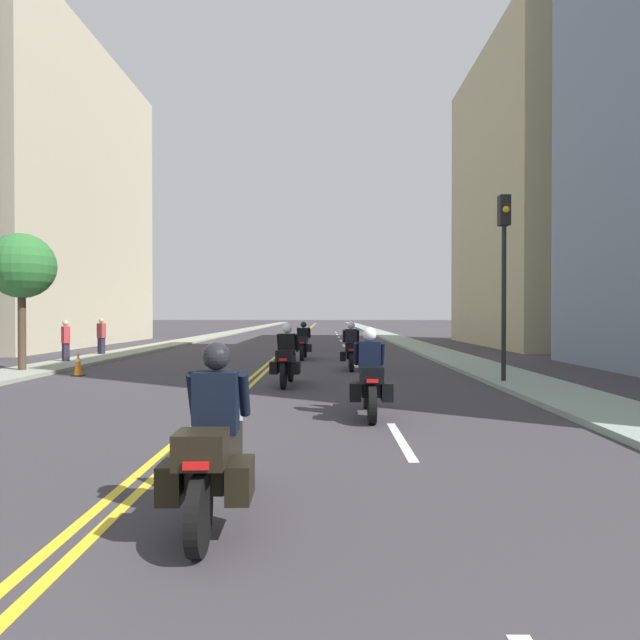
{
  "coord_description": "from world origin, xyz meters",
  "views": [
    {
      "loc": [
        2.09,
        0.12,
        1.89
      ],
      "look_at": [
        1.93,
        16.37,
        1.72
      ],
      "focal_mm": 29.59,
      "sensor_mm": 36.0,
      "label": 1
    }
  ],
  "objects": [
    {
      "name": "traffic_light_near",
      "position": [
        6.85,
        14.17,
        3.46
      ],
      "size": [
        0.28,
        0.38,
        5.05
      ],
      "color": "black",
      "rests_on": "ground"
    },
    {
      "name": "motorcycle_3",
      "position": [
        2.98,
        18.11,
        0.65
      ],
      "size": [
        0.77,
        2.2,
        1.65
      ],
      "rotation": [
        0.0,
        0.0,
        -0.03
      ],
      "color": "black",
      "rests_on": "ground"
    },
    {
      "name": "building_right_1",
      "position": [
        14.57,
        32.25,
        8.87
      ],
      "size": [
        6.2,
        14.31,
        17.74
      ],
      "color": "tan",
      "rests_on": "ground"
    },
    {
      "name": "lane_dashes_white",
      "position": [
        3.22,
        29.0,
        0.0
      ],
      "size": [
        0.14,
        56.4,
        0.01
      ],
      "color": "silver",
      "rests_on": "ground"
    },
    {
      "name": "centreline_yellow_outer",
      "position": [
        0.12,
        48.0,
        0.0
      ],
      "size": [
        0.12,
        132.0,
        0.01
      ],
      "primitive_type": "cube",
      "color": "yellow",
      "rests_on": "ground"
    },
    {
      "name": "ground_plane",
      "position": [
        0.0,
        48.0,
        0.0
      ],
      "size": [
        264.0,
        264.0,
        0.0
      ],
      "primitive_type": "plane",
      "color": "#39353A"
    },
    {
      "name": "pedestrian_0",
      "position": [
        -7.76,
        19.98,
        0.86
      ],
      "size": [
        0.41,
        0.41,
        1.66
      ],
      "rotation": [
        0.0,
        0.0,
        2.32
      ],
      "color": "#282332",
      "rests_on": "ground"
    },
    {
      "name": "motorcycle_0",
      "position": [
        1.09,
        4.87,
        0.67
      ],
      "size": [
        0.77,
        2.21,
        1.63
      ],
      "rotation": [
        0.0,
        0.0,
        0.03
      ],
      "color": "black",
      "rests_on": "ground"
    },
    {
      "name": "sidewalk_right",
      "position": [
        7.46,
        48.0,
        0.06
      ],
      "size": [
        2.03,
        144.0,
        0.12
      ],
      "primitive_type": "cube",
      "color": "gray",
      "rests_on": "ground"
    },
    {
      "name": "motorcycle_4",
      "position": [
        1.17,
        22.24,
        0.64
      ],
      "size": [
        0.78,
        2.3,
        1.59
      ],
      "rotation": [
        0.0,
        0.0,
        -0.04
      ],
      "color": "black",
      "rests_on": "ground"
    },
    {
      "name": "motorcycle_1",
      "position": [
        2.91,
        9.81,
        0.66
      ],
      "size": [
        0.77,
        2.21,
        1.65
      ],
      "rotation": [
        0.0,
        0.0,
        -0.03
      ],
      "color": "black",
      "rests_on": "ground"
    },
    {
      "name": "centreline_yellow_inner",
      "position": [
        -0.12,
        48.0,
        0.0
      ],
      "size": [
        0.12,
        132.0,
        0.01
      ],
      "primitive_type": "cube",
      "color": "yellow",
      "rests_on": "ground"
    },
    {
      "name": "sidewalk_left",
      "position": [
        -7.46,
        48.0,
        0.06
      ],
      "size": [
        2.03,
        144.0,
        0.12
      ],
      "primitive_type": "cube",
      "color": "gray",
      "rests_on": "ground"
    },
    {
      "name": "motorcycle_2",
      "position": [
        1.08,
        14.02,
        0.67
      ],
      "size": [
        0.78,
        2.18,
        1.65
      ],
      "rotation": [
        0.0,
        0.0,
        -0.06
      ],
      "color": "black",
      "rests_on": "ground"
    },
    {
      "name": "traffic_cone_0",
      "position": [
        -5.49,
        16.18,
        0.37
      ],
      "size": [
        0.33,
        0.33,
        0.75
      ],
      "color": "black",
      "rests_on": "ground"
    },
    {
      "name": "street_tree_0",
      "position": [
        -7.59,
        16.82,
        3.41
      ],
      "size": [
        2.07,
        2.07,
        4.48
      ],
      "color": "#473325",
      "rests_on": "ground"
    },
    {
      "name": "pedestrian_1",
      "position": [
        -7.95,
        23.6,
        0.89
      ],
      "size": [
        0.42,
        0.37,
        1.72
      ],
      "rotation": [
        0.0,
        0.0,
        2.6
      ],
      "color": "#262336",
      "rests_on": "ground"
    },
    {
      "name": "building_left_1",
      "position": [
        -15.09,
        32.21,
        9.12
      ],
      "size": [
        7.23,
        18.36,
        18.24
      ],
      "color": "#B8AD90",
      "rests_on": "ground"
    }
  ]
}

